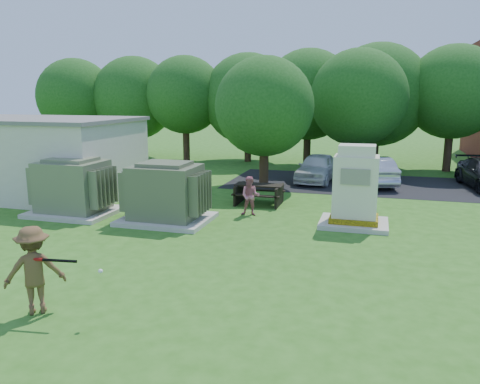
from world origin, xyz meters
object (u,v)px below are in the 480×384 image
(car_white, at_px, (317,168))
(picnic_table, at_px, (259,192))
(generator_cabinet, at_px, (355,191))
(person_at_picnic, at_px, (250,196))
(car_silver_a, at_px, (372,170))
(transformer_left, at_px, (73,188))
(batter, at_px, (34,270))
(transformer_right, at_px, (166,194))

(car_white, bearing_deg, picnic_table, -100.44)
(generator_cabinet, bearing_deg, person_at_picnic, 174.71)
(person_at_picnic, height_order, car_silver_a, person_at_picnic)
(transformer_left, bearing_deg, person_at_picnic, 14.25)
(car_silver_a, bearing_deg, picnic_table, 36.65)
(transformer_left, relative_size, batter, 1.67)
(picnic_table, height_order, car_white, car_white)
(person_at_picnic, xyz_separation_m, car_silver_a, (4.15, 7.48, -0.02))
(batter, bearing_deg, generator_cabinet, -160.51)
(generator_cabinet, relative_size, car_white, 0.66)
(transformer_left, height_order, transformer_right, same)
(transformer_left, xyz_separation_m, car_silver_a, (10.43, 9.07, -0.28))
(transformer_left, bearing_deg, car_silver_a, 41.03)
(generator_cabinet, relative_size, car_silver_a, 0.64)
(generator_cabinet, bearing_deg, transformer_left, -172.83)
(person_at_picnic, bearing_deg, car_silver_a, 55.52)
(batter, distance_m, car_silver_a, 17.34)
(car_white, xyz_separation_m, car_silver_a, (2.67, -0.06, -0.01))
(picnic_table, distance_m, car_white, 5.95)
(transformer_left, distance_m, car_silver_a, 13.83)
(transformer_left, height_order, car_white, transformer_left)
(batter, xyz_separation_m, car_silver_a, (6.28, 16.16, -0.20))
(car_white, bearing_deg, generator_cabinet, -69.20)
(picnic_table, bearing_deg, person_at_picnic, -86.15)
(batter, bearing_deg, person_at_picnic, -139.40)
(picnic_table, height_order, batter, batter)
(transformer_left, bearing_deg, transformer_right, 0.00)
(batter, bearing_deg, transformer_right, -121.97)
(generator_cabinet, relative_size, person_at_picnic, 1.89)
(transformer_left, bearing_deg, generator_cabinet, 7.17)
(picnic_table, relative_size, person_at_picnic, 1.32)
(batter, relative_size, person_at_picnic, 1.25)
(generator_cabinet, height_order, person_at_picnic, generator_cabinet)
(person_at_picnic, relative_size, car_white, 0.35)
(picnic_table, bearing_deg, batter, -100.85)
(transformer_left, relative_size, generator_cabinet, 1.11)
(batter, height_order, car_silver_a, batter)
(transformer_left, height_order, person_at_picnic, transformer_left)
(picnic_table, relative_size, batter, 1.06)
(picnic_table, height_order, car_silver_a, car_silver_a)
(generator_cabinet, bearing_deg, batter, -124.92)
(car_white, relative_size, car_silver_a, 0.98)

